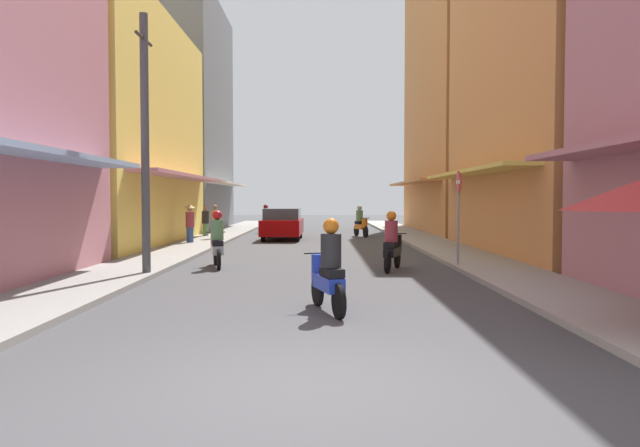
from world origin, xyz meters
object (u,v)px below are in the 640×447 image
(parked_car, at_px, (281,224))
(street_sign_no_entry, at_px, (456,205))
(pedestrian_midway, at_px, (213,223))
(motorbike_silver, at_px, (215,242))
(pedestrian_crossing, at_px, (188,222))
(motorbike_orange, at_px, (359,223))
(utility_pole, at_px, (143,143))
(motorbike_black, at_px, (391,244))
(motorbike_red, at_px, (274,221))
(motorbike_blue, at_px, (326,270))
(pedestrian_far, at_px, (203,222))
(motorbike_green, at_px, (264,220))

(parked_car, bearing_deg, street_sign_no_entry, -64.64)
(parked_car, bearing_deg, pedestrian_midway, -162.03)
(motorbike_silver, height_order, pedestrian_crossing, pedestrian_crossing)
(motorbike_silver, relative_size, motorbike_orange, 1.01)
(pedestrian_midway, xyz_separation_m, utility_pole, (0.50, -12.29, 2.41))
(motorbike_black, bearing_deg, pedestrian_crossing, 130.05)
(motorbike_red, distance_m, motorbike_blue, 27.20)
(utility_pole, distance_m, street_sign_no_entry, 8.25)
(motorbike_orange, relative_size, motorbike_black, 1.01)
(motorbike_black, relative_size, pedestrian_far, 1.12)
(pedestrian_far, xyz_separation_m, pedestrian_crossing, (0.22, -4.44, 0.17))
(motorbike_green, distance_m, parked_car, 6.16)
(pedestrian_far, bearing_deg, motorbike_blue, -73.30)
(motorbike_green, xyz_separation_m, motorbike_orange, (5.07, -3.84, 0.00))
(motorbike_blue, height_order, street_sign_no_entry, street_sign_no_entry)
(parked_car, relative_size, pedestrian_crossing, 2.46)
(street_sign_no_entry, bearing_deg, motorbike_black, -168.36)
(motorbike_silver, distance_m, motorbike_black, 4.81)
(motorbike_red, bearing_deg, motorbike_green, -95.67)
(motorbike_orange, relative_size, pedestrian_crossing, 1.04)
(motorbike_orange, distance_m, street_sign_no_entry, 13.86)
(motorbike_orange, height_order, utility_pole, utility_pole)
(motorbike_silver, relative_size, street_sign_no_entry, 0.67)
(motorbike_red, bearing_deg, utility_pole, -93.79)
(motorbike_silver, bearing_deg, motorbike_blue, -65.46)
(motorbike_green, bearing_deg, motorbike_red, 84.33)
(pedestrian_crossing, height_order, street_sign_no_entry, street_sign_no_entry)
(motorbike_black, distance_m, street_sign_no_entry, 2.11)
(motorbike_green, height_order, pedestrian_crossing, pedestrian_crossing)
(motorbike_red, height_order, parked_car, parked_car)
(pedestrian_far, xyz_separation_m, street_sign_no_entry, (9.26, -12.66, 0.95))
(motorbike_blue, distance_m, pedestrian_far, 19.70)
(pedestrian_crossing, relative_size, pedestrian_midway, 1.03)
(motorbike_orange, distance_m, parked_car, 4.36)
(pedestrian_midway, bearing_deg, pedestrian_crossing, -104.61)
(motorbike_silver, bearing_deg, motorbike_black, -8.15)
(motorbike_orange, xyz_separation_m, street_sign_no_entry, (1.70, -13.72, 1.01))
(pedestrian_far, relative_size, utility_pole, 0.25)
(motorbike_silver, distance_m, pedestrian_far, 12.64)
(street_sign_no_entry, bearing_deg, motorbike_green, 111.06)
(motorbike_black, xyz_separation_m, pedestrian_far, (-7.44, 13.03, 0.07))
(motorbike_red, relative_size, pedestrian_far, 1.14)
(motorbike_blue, bearing_deg, pedestrian_far, 106.70)
(pedestrian_midway, bearing_deg, motorbike_green, 76.58)
(motorbike_red, xyz_separation_m, motorbike_blue, (2.84, -27.05, 0.20))
(motorbike_red, height_order, motorbike_orange, motorbike_orange)
(motorbike_silver, height_order, street_sign_no_entry, street_sign_no_entry)
(motorbike_orange, bearing_deg, pedestrian_midway, -154.98)
(motorbike_black, bearing_deg, motorbike_orange, 89.52)
(motorbike_green, xyz_separation_m, street_sign_no_entry, (6.76, -17.56, 1.01))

